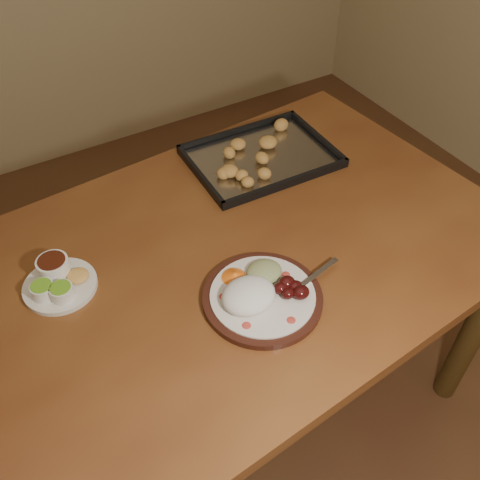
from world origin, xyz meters
TOP-DOWN VIEW (x-y plane):
  - dining_table at (0.22, 0.29)m, footprint 1.57×1.02m
  - dinner_plate at (0.25, 0.13)m, footprint 0.34×0.27m
  - condiment_saucer at (-0.12, 0.39)m, footprint 0.17×0.17m
  - baking_tray at (0.53, 0.57)m, footprint 0.42×0.31m

SIDE VIEW (x-z plane):
  - dining_table at x=0.22m, z-range 0.28..1.03m
  - baking_tray at x=0.53m, z-range 0.74..0.78m
  - dinner_plate at x=0.25m, z-range 0.74..0.80m
  - condiment_saucer at x=-0.12m, z-range 0.74..0.80m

